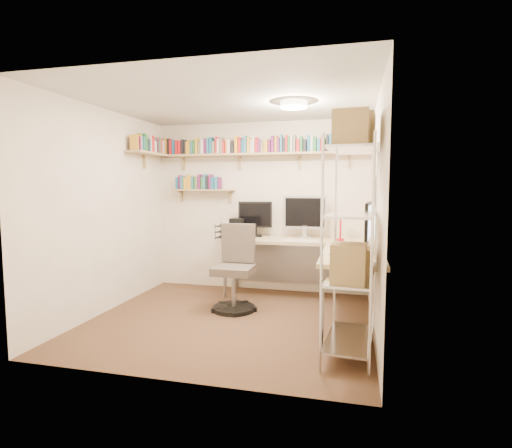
# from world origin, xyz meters

# --- Properties ---
(ground) EXTENTS (3.20, 3.20, 0.00)m
(ground) POSITION_xyz_m (0.00, 0.00, 0.00)
(ground) COLOR #45251D
(ground) RESTS_ON ground
(room_shell) EXTENTS (3.24, 3.04, 2.52)m
(room_shell) POSITION_xyz_m (0.00, 0.00, 1.55)
(room_shell) COLOR beige
(room_shell) RESTS_ON ground
(wall_shelves) EXTENTS (3.12, 1.09, 0.80)m
(wall_shelves) POSITION_xyz_m (-0.42, 1.30, 2.03)
(wall_shelves) COLOR tan
(wall_shelves) RESTS_ON ground
(corner_desk) EXTENTS (2.19, 2.09, 1.43)m
(corner_desk) POSITION_xyz_m (0.70, 0.91, 0.81)
(corner_desk) COLOR #CFAF87
(corner_desk) RESTS_ON ground
(office_chair) EXTENTS (0.57, 0.58, 1.08)m
(office_chair) POSITION_xyz_m (-0.06, 0.44, 0.45)
(office_chair) COLOR black
(office_chair) RESTS_ON ground
(wire_rack) EXTENTS (0.49, 0.89, 2.22)m
(wire_rack) POSITION_xyz_m (1.36, -0.64, 1.41)
(wire_rack) COLOR silver
(wire_rack) RESTS_ON ground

